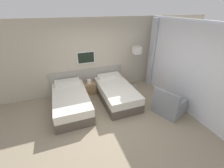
{
  "coord_description": "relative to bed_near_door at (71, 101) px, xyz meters",
  "views": [
    {
      "loc": [
        -1.22,
        -3.18,
        3.01
      ],
      "look_at": [
        0.31,
        0.97,
        0.7
      ],
      "focal_mm": 24.0,
      "sensor_mm": 36.0,
      "label": 1
    }
  ],
  "objects": [
    {
      "name": "ground_plane",
      "position": [
        1.07,
        -1.04,
        -0.28
      ],
      "size": [
        16.0,
        16.0,
        0.0
      ],
      "primitive_type": "plane",
      "color": "gray"
    },
    {
      "name": "wall_headboard",
      "position": [
        1.06,
        1.07,
        1.01
      ],
      "size": [
        10.0,
        0.1,
        2.7
      ],
      "color": "#B7AD99",
      "rests_on": "ground_plane"
    },
    {
      "name": "wall_window",
      "position": [
        3.46,
        -1.14,
        1.05
      ],
      "size": [
        0.21,
        4.59,
        2.7
      ],
      "color": "white",
      "rests_on": "ground_plane"
    },
    {
      "name": "bed_near_door",
      "position": [
        0.0,
        0.0,
        0.0
      ],
      "size": [
        1.07,
        2.04,
        0.68
      ],
      "color": "brown",
      "rests_on": "ground_plane"
    },
    {
      "name": "bed_near_window",
      "position": [
        1.56,
        0.0,
        0.0
      ],
      "size": [
        1.07,
        2.04,
        0.68
      ],
      "color": "brown",
      "rests_on": "ground_plane"
    },
    {
      "name": "nightstand",
      "position": [
        0.78,
        0.78,
        -0.06
      ],
      "size": [
        0.45,
        0.37,
        0.57
      ],
      "color": "#9E7A51",
      "rests_on": "ground_plane"
    },
    {
      "name": "floor_lamp",
      "position": [
        2.68,
        0.71,
        1.15
      ],
      "size": [
        0.28,
        0.28,
        1.67
      ],
      "color": "#9E9993",
      "rests_on": "ground_plane"
    },
    {
      "name": "armchair",
      "position": [
        2.83,
        -1.26,
        -0.02
      ],
      "size": [
        0.98,
        1.01,
        0.86
      ],
      "rotation": [
        0.0,
        0.0,
        1.94
      ],
      "color": "gray",
      "rests_on": "ground_plane"
    }
  ]
}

